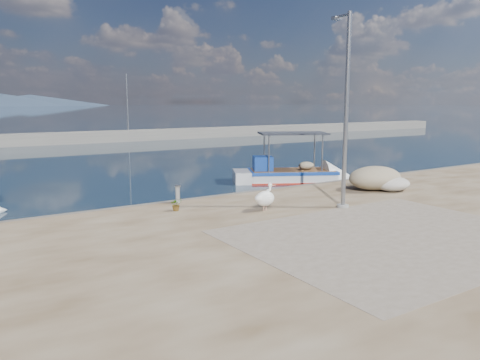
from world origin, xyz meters
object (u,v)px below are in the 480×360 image
at_px(pelican, 265,198).
at_px(bollard_near, 178,193).
at_px(lamp_post, 345,118).
at_px(boat_right, 291,177).

height_order(pelican, bollard_near, pelican).
bearing_deg(lamp_post, pelican, 158.57).
xyz_separation_m(pelican, lamp_post, (2.76, -1.08, 2.83)).
bearing_deg(pelican, bollard_near, 113.80).
bearing_deg(lamp_post, boat_right, 63.99).
xyz_separation_m(boat_right, lamp_post, (-3.83, -7.84, 3.55)).
height_order(boat_right, pelican, boat_right).
relative_size(pelican, lamp_post, 0.15).
bearing_deg(bollard_near, lamp_post, -39.54).
bearing_deg(pelican, boat_right, 33.96).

